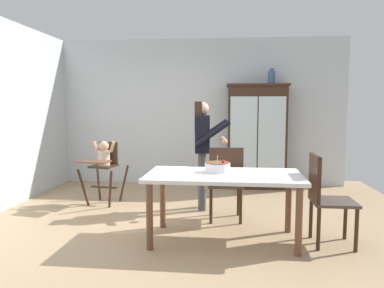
# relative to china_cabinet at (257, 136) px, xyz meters

# --- Properties ---
(ground_plane) EXTENTS (6.24, 6.24, 0.00)m
(ground_plane) POSITION_rel_china_cabinet_xyz_m (-1.04, -2.37, -0.93)
(ground_plane) COLOR tan
(wall_back) EXTENTS (5.32, 0.06, 2.70)m
(wall_back) POSITION_rel_china_cabinet_xyz_m (-1.04, 0.26, 0.42)
(wall_back) COLOR silver
(wall_back) RESTS_ON ground_plane
(china_cabinet) EXTENTS (1.09, 0.48, 1.85)m
(china_cabinet) POSITION_rel_china_cabinet_xyz_m (0.00, 0.00, 0.00)
(china_cabinet) COLOR #382116
(china_cabinet) RESTS_ON ground_plane
(ceramic_vase) EXTENTS (0.13, 0.13, 0.27)m
(ceramic_vase) POSITION_rel_china_cabinet_xyz_m (0.24, 0.00, 1.04)
(ceramic_vase) COLOR #3D567F
(ceramic_vase) RESTS_ON china_cabinet
(high_chair_with_toddler) EXTENTS (0.66, 0.76, 0.95)m
(high_chair_with_toddler) POSITION_rel_china_cabinet_xyz_m (-2.36, -1.36, -0.28)
(high_chair_with_toddler) COLOR #382116
(high_chair_with_toddler) RESTS_ON ground_plane
(adult_person) EXTENTS (0.53, 0.52, 1.53)m
(adult_person) POSITION_rel_china_cabinet_xyz_m (-0.86, -1.51, 0.04)
(adult_person) COLOR #47474C
(adult_person) RESTS_ON ground_plane
(dining_table) EXTENTS (1.68, 0.91, 0.74)m
(dining_table) POSITION_rel_china_cabinet_xyz_m (-0.55, -2.73, -0.28)
(dining_table) COLOR silver
(dining_table) RESTS_ON ground_plane
(birthday_cake) EXTENTS (0.28, 0.28, 0.19)m
(birthday_cake) POSITION_rel_china_cabinet_xyz_m (-0.62, -2.63, -0.14)
(birthday_cake) COLOR white
(birthday_cake) RESTS_ON dining_table
(dining_chair_far_side) EXTENTS (0.46, 0.46, 0.96)m
(dining_chair_far_side) POSITION_rel_china_cabinet_xyz_m (-0.53, -2.07, -0.38)
(dining_chair_far_side) COLOR #382116
(dining_chair_far_side) RESTS_ON ground_plane
(dining_chair_right_end) EXTENTS (0.44, 0.44, 0.96)m
(dining_chair_right_end) POSITION_rel_china_cabinet_xyz_m (0.50, -2.75, -0.38)
(dining_chair_right_end) COLOR #382116
(dining_chair_right_end) RESTS_ON ground_plane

